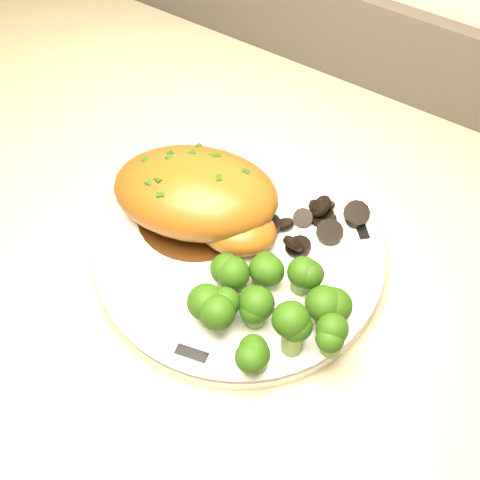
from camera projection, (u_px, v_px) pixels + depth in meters
The scene contains 8 objects.
plate at pixel (240, 251), 0.63m from camera, with size 0.30×0.30×0.02m, color white.
rim_accent_0 at pixel (361, 228), 0.64m from camera, with size 0.03×0.01×0.00m, color black.
rim_accent_1 at pixel (166, 174), 0.68m from camera, with size 0.03×0.01×0.00m, color black.
rim_accent_2 at pixel (192, 354), 0.55m from camera, with size 0.03×0.01×0.00m, color black.
gravy_pool at pixel (198, 213), 0.65m from camera, with size 0.13×0.13×0.00m, color #3D200B.
chicken_breast at pixel (200, 196), 0.62m from camera, with size 0.21×0.17×0.07m.
mushroom_pile at pixel (309, 228), 0.63m from camera, with size 0.11×0.08×0.03m.
broccoli_florets at pixel (275, 305), 0.55m from camera, with size 0.15×0.12×0.05m.
Camera 1 is at (-0.15, 1.35, 1.48)m, focal length 45.00 mm.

